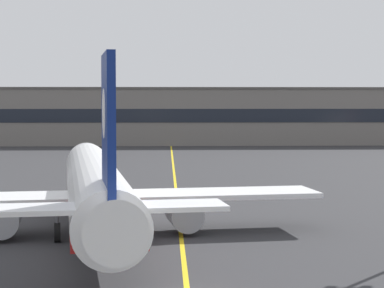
{
  "coord_description": "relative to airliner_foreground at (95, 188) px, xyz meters",
  "views": [
    {
      "loc": [
        -1.02,
        -34.47,
        9.39
      ],
      "look_at": [
        0.8,
        16.28,
        6.34
      ],
      "focal_mm": 67.71,
      "sensor_mm": 36.0,
      "label": 1
    }
  ],
  "objects": [
    {
      "name": "taxiway_centreline",
      "position": [
        5.94,
        14.42,
        -3.37
      ],
      "size": [
        0.93,
        180.0,
        0.01
      ],
      "primitive_type": "cube",
      "rotation": [
        0.0,
        0.0,
        0.0
      ],
      "color": "yellow",
      "rests_on": "ground"
    },
    {
      "name": "safety_cone_by_nose_gear",
      "position": [
        1.23,
        16.84,
        -3.11
      ],
      "size": [
        0.44,
        0.44,
        0.55
      ],
      "color": "orange",
      "rests_on": "ground"
    },
    {
      "name": "terminal_building",
      "position": [
        2.25,
        105.17,
        2.74
      ],
      "size": [
        155.56,
        12.4,
        12.2
      ],
      "color": "slate",
      "rests_on": "ground"
    },
    {
      "name": "airliner_foreground",
      "position": [
        0.0,
        0.0,
        0.0
      ],
      "size": [
        32.36,
        41.45,
        11.65
      ],
      "color": "white",
      "rests_on": "ground"
    }
  ]
}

